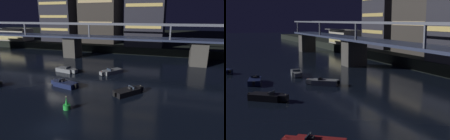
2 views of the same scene
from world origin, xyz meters
The scene contains 7 objects.
river_bridge centered at (0.00, 33.29, 4.37)m, with size 104.28×6.40×9.38m.
tower_west_low centered at (-30.01, 50.37, 13.37)m, with size 11.80×10.06×22.64m.
waterfront_pavilion centered at (-47.31, 45.20, 4.44)m, with size 12.40×7.40×4.70m.
speedboat_near_left centered at (-5.77, 11.04, 0.41)m, with size 5.21×2.61×1.16m.
speedboat_near_center centered at (-0.68, 20.37, 0.41)m, with size 3.94×4.72×1.16m.
speedboat_near_right centered at (4.92, 10.95, 0.41)m, with size 4.07×4.65×1.16m.
speedboat_mid_center centered at (-10.02, 18.81, 0.41)m, with size 5.22×2.58×1.16m.
Camera 2 is at (41.21, 4.60, 9.64)m, focal length 48.61 mm.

